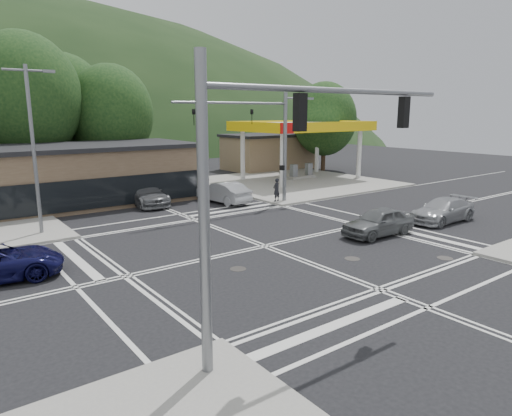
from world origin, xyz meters
TOP-DOWN VIEW (x-y plane):
  - ground at (0.00, 0.00)m, footprint 120.00×120.00m
  - sidewalk_ne at (15.00, 15.00)m, footprint 16.00×16.00m
  - gas_station_canopy at (16.99, 15.99)m, footprint 12.32×8.34m
  - convenience_store at (20.00, 25.00)m, footprint 10.00×6.00m
  - commercial_row at (-8.00, 17.00)m, footprint 24.00×8.00m
  - tree_n_b at (-6.00, 24.00)m, footprint 9.00×9.00m
  - tree_n_c at (1.00, 24.00)m, footprint 7.60×7.60m
  - tree_n_e at (-2.00, 28.00)m, footprint 8.40×8.40m
  - tree_ne at (24.00, 20.00)m, footprint 7.20×7.20m
  - streetlight_nw at (-8.44, 9.00)m, footprint 2.50×0.25m
  - signal_mast_ne at (6.95, 8.20)m, footprint 11.65×0.30m
  - signal_mast_sw at (-6.39, -8.20)m, footprint 9.14×0.28m
  - car_grey_center at (6.25, -2.05)m, footprint 4.51×1.93m
  - car_silver_east at (12.01, -2.35)m, footprint 4.90×2.00m
  - car_queue_a at (4.44, 10.79)m, footprint 2.21×4.94m
  - car_queue_b at (1.00, 15.49)m, footprint 1.79×4.10m
  - car_northbound at (-0.53, 13.56)m, footprint 2.45×5.57m
  - pedestrian at (7.50, 8.27)m, footprint 0.68×0.51m

SIDE VIEW (x-z plane):
  - ground at x=0.00m, z-range 0.00..0.00m
  - sidewalk_ne at x=15.00m, z-range 0.00..0.15m
  - car_queue_b at x=1.00m, z-range 0.00..1.38m
  - car_silver_east at x=12.01m, z-range 0.00..1.42m
  - car_grey_center at x=6.25m, z-range 0.00..1.52m
  - car_queue_a at x=4.44m, z-range 0.00..1.57m
  - car_northbound at x=-0.53m, z-range 0.00..1.59m
  - pedestrian at x=7.50m, z-range 0.15..1.85m
  - convenience_store at x=20.00m, z-range 0.00..3.80m
  - commercial_row at x=-8.00m, z-range 0.00..4.00m
  - gas_station_canopy at x=16.99m, z-range 2.17..7.92m
  - streetlight_nw at x=-8.44m, z-range 0.55..9.55m
  - signal_mast_ne at x=6.95m, z-range 1.07..9.07m
  - signal_mast_sw at x=-6.39m, z-range 1.12..9.12m
  - tree_ne at x=24.00m, z-range 0.85..10.84m
  - tree_n_c at x=1.00m, z-range 1.06..11.93m
  - tree_n_e at x=-2.00m, z-range 1.15..13.13m
  - tree_n_b at x=-6.00m, z-range 1.30..14.28m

